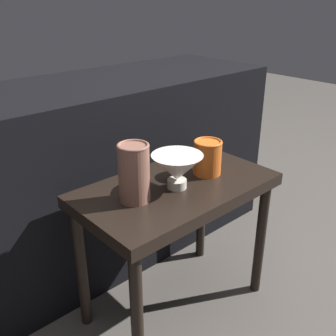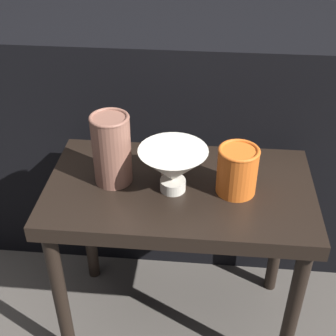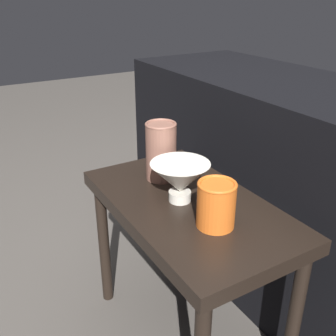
{
  "view_description": "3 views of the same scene",
  "coord_description": "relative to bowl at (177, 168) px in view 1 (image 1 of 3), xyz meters",
  "views": [
    {
      "loc": [
        -0.77,
        -0.81,
        1.06
      ],
      "look_at": [
        -0.03,
        0.01,
        0.56
      ],
      "focal_mm": 42.0,
      "sensor_mm": 36.0,
      "label": 1
    },
    {
      "loc": [
        0.05,
        -0.89,
        1.17
      ],
      "look_at": [
        -0.02,
        -0.04,
        0.57
      ],
      "focal_mm": 50.0,
      "sensor_mm": 36.0,
      "label": 2
    },
    {
      "loc": [
        0.77,
        -0.52,
        1.03
      ],
      "look_at": [
        -0.03,
        -0.04,
        0.59
      ],
      "focal_mm": 42.0,
      "sensor_mm": 36.0,
      "label": 3
    }
  ],
  "objects": [
    {
      "name": "couch_backdrop",
      "position": [
        0.02,
        0.49,
        -0.19
      ],
      "size": [
        1.54,
        0.5,
        0.75
      ],
      "color": "black",
      "rests_on": "ground_plane"
    },
    {
      "name": "vase_textured_left",
      "position": [
        -0.15,
        0.03,
        0.02
      ],
      "size": [
        0.09,
        0.09,
        0.18
      ],
      "color": "brown",
      "rests_on": "table"
    },
    {
      "name": "ground_plane",
      "position": [
        0.02,
        0.02,
        -0.56
      ],
      "size": [
        8.0,
        8.0,
        0.0
      ],
      "primitive_type": "plane",
      "color": "#4C4742"
    },
    {
      "name": "vase_colorful_right",
      "position": [
        0.15,
        0.01,
        -0.01
      ],
      "size": [
        0.09,
        0.09,
        0.12
      ],
      "color": "orange",
      "rests_on": "table"
    },
    {
      "name": "bowl",
      "position": [
        0.0,
        0.0,
        0.0
      ],
      "size": [
        0.16,
        0.16,
        0.11
      ],
      "color": "silver",
      "rests_on": "table"
    },
    {
      "name": "table",
      "position": [
        0.02,
        0.02,
        -0.14
      ],
      "size": [
        0.64,
        0.37,
        0.5
      ],
      "color": "black",
      "rests_on": "ground_plane"
    }
  ]
}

